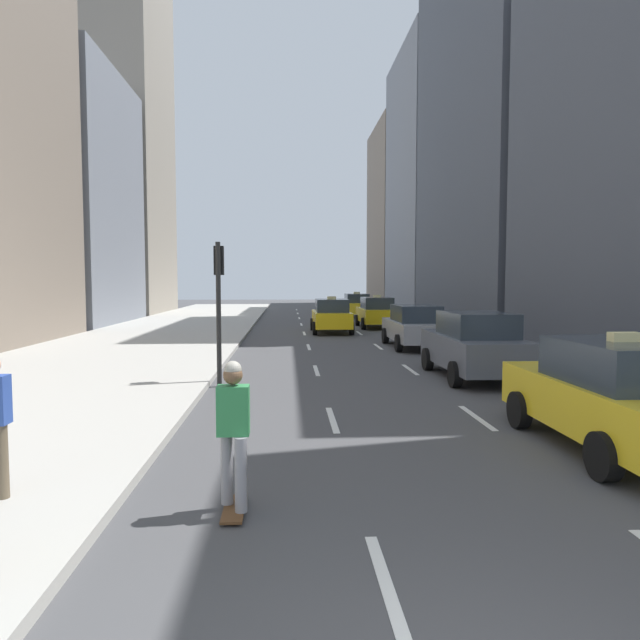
% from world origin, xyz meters
% --- Properties ---
extents(sidewalk_left, '(8.00, 66.00, 0.15)m').
position_xyz_m(sidewalk_left, '(-7.00, 27.00, 0.07)').
color(sidewalk_left, '#ADAAA3').
rests_on(sidewalk_left, ground).
extents(lane_markings, '(5.72, 56.00, 0.01)m').
position_xyz_m(lane_markings, '(2.60, 23.00, 0.01)').
color(lane_markings, white).
rests_on(lane_markings, ground).
extents(building_row_left, '(6.00, 51.25, 37.56)m').
position_xyz_m(building_row_left, '(-14.00, 27.05, 13.06)').
color(building_row_left, gray).
rests_on(building_row_left, ground).
extents(building_row_right, '(6.00, 71.30, 28.47)m').
position_xyz_m(building_row_right, '(12.00, 35.19, 11.38)').
color(building_row_right, gray).
rests_on(building_row_right, ground).
extents(taxi_lead, '(2.02, 4.40, 1.87)m').
position_xyz_m(taxi_lead, '(1.20, 26.38, 0.88)').
color(taxi_lead, yellow).
rests_on(taxi_lead, ground).
extents(taxi_second, '(2.02, 4.40, 1.87)m').
position_xyz_m(taxi_second, '(4.00, 5.77, 0.88)').
color(taxi_second, yellow).
rests_on(taxi_second, ground).
extents(taxi_third, '(2.02, 4.40, 1.87)m').
position_xyz_m(taxi_third, '(4.00, 38.78, 0.88)').
color(taxi_third, yellow).
rests_on(taxi_third, ground).
extents(taxi_fourth, '(2.02, 4.40, 1.87)m').
position_xyz_m(taxi_fourth, '(4.00, 29.43, 0.88)').
color(taxi_fourth, yellow).
rests_on(taxi_fourth, ground).
extents(sedan_black_near, '(2.02, 4.69, 1.69)m').
position_xyz_m(sedan_black_near, '(4.00, 19.66, 0.86)').
color(sedan_black_near, '#9EA0A5').
rests_on(sedan_black_near, ground).
extents(sedan_silver_behind, '(2.02, 4.49, 1.81)m').
position_xyz_m(sedan_silver_behind, '(4.00, 12.45, 0.91)').
color(sedan_silver_behind, '#565B66').
rests_on(sedan_silver_behind, ground).
extents(skateboarder, '(0.36, 0.80, 1.75)m').
position_xyz_m(skateboarder, '(-1.66, 3.71, 0.96)').
color(skateboarder, brown).
rests_on(skateboarder, ground).
extents(traffic_light_pole, '(0.24, 0.42, 3.60)m').
position_xyz_m(traffic_light_pole, '(-2.75, 11.66, 2.41)').
color(traffic_light_pole, black).
rests_on(traffic_light_pole, ground).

